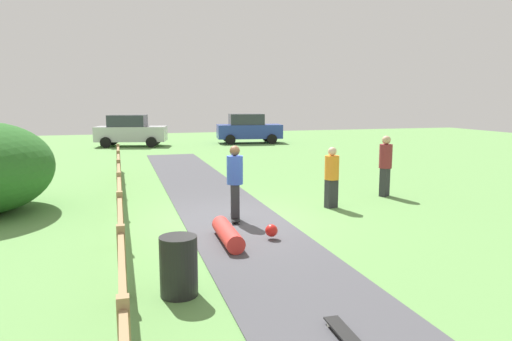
{
  "coord_description": "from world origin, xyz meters",
  "views": [
    {
      "loc": [
        -2.58,
        -10.71,
        2.89
      ],
      "look_at": [
        0.92,
        1.22,
        1.0
      ],
      "focal_mm": 33.11,
      "sensor_mm": 36.0,
      "label": 1
    }
  ],
  "objects_px": {
    "skater_fallen": "(231,234)",
    "parked_car_blue": "(248,129)",
    "skater_riding": "(235,179)",
    "skateboard_loose": "(343,332)",
    "bystander_orange": "(332,175)",
    "parked_car_silver": "(130,131)",
    "bystander_maroon": "(385,163)",
    "trash_bin": "(179,266)"
  },
  "relations": [
    {
      "from": "skater_fallen",
      "to": "parked_car_blue",
      "type": "distance_m",
      "value": 21.9
    },
    {
      "from": "skater_riding",
      "to": "skateboard_loose",
      "type": "relative_size",
      "value": 2.22
    },
    {
      "from": "bystander_orange",
      "to": "parked_car_silver",
      "type": "xyz_separation_m",
      "value": [
        -4.68,
        18.68,
        0.06
      ]
    },
    {
      "from": "skateboard_loose",
      "to": "bystander_maroon",
      "type": "distance_m",
      "value": 9.03
    },
    {
      "from": "skateboard_loose",
      "to": "bystander_orange",
      "type": "distance_m",
      "value": 7.12
    },
    {
      "from": "bystander_orange",
      "to": "parked_car_silver",
      "type": "distance_m",
      "value": 19.25
    },
    {
      "from": "skateboard_loose",
      "to": "bystander_maroon",
      "type": "height_order",
      "value": "bystander_maroon"
    },
    {
      "from": "bystander_orange",
      "to": "trash_bin",
      "type": "bearing_deg",
      "value": -135.23
    },
    {
      "from": "skateboard_loose",
      "to": "bystander_maroon",
      "type": "xyz_separation_m",
      "value": [
        5.08,
        7.41,
        0.92
      ]
    },
    {
      "from": "skater_fallen",
      "to": "bystander_orange",
      "type": "bearing_deg",
      "value": 35.21
    },
    {
      "from": "bystander_maroon",
      "to": "parked_car_blue",
      "type": "height_order",
      "value": "parked_car_blue"
    },
    {
      "from": "skateboard_loose",
      "to": "parked_car_blue",
      "type": "relative_size",
      "value": 0.18
    },
    {
      "from": "parked_car_silver",
      "to": "parked_car_blue",
      "type": "height_order",
      "value": "same"
    },
    {
      "from": "skater_riding",
      "to": "skater_fallen",
      "type": "xyz_separation_m",
      "value": [
        -0.49,
        -1.64,
        -0.82
      ]
    },
    {
      "from": "skater_fallen",
      "to": "skateboard_loose",
      "type": "bearing_deg",
      "value": -84.14
    },
    {
      "from": "skater_riding",
      "to": "skater_fallen",
      "type": "relative_size",
      "value": 1.11
    },
    {
      "from": "skater_riding",
      "to": "bystander_maroon",
      "type": "xyz_separation_m",
      "value": [
        5.02,
        1.64,
        -0.02
      ]
    },
    {
      "from": "bystander_orange",
      "to": "skater_fallen",
      "type": "bearing_deg",
      "value": -144.79
    },
    {
      "from": "parked_car_blue",
      "to": "bystander_orange",
      "type": "bearing_deg",
      "value": -98.68
    },
    {
      "from": "bystander_maroon",
      "to": "parked_car_silver",
      "type": "xyz_separation_m",
      "value": [
        -6.87,
        17.73,
        -0.05
      ]
    },
    {
      "from": "bystander_maroon",
      "to": "trash_bin",
      "type": "bearing_deg",
      "value": -140.93
    },
    {
      "from": "skateboard_loose",
      "to": "parked_car_silver",
      "type": "height_order",
      "value": "parked_car_silver"
    },
    {
      "from": "bystander_maroon",
      "to": "bystander_orange",
      "type": "height_order",
      "value": "bystander_maroon"
    },
    {
      "from": "bystander_orange",
      "to": "parked_car_blue",
      "type": "bearing_deg",
      "value": 81.32
    },
    {
      "from": "skater_riding",
      "to": "parked_car_blue",
      "type": "distance_m",
      "value": 20.18
    },
    {
      "from": "skater_fallen",
      "to": "skater_riding",
      "type": "bearing_deg",
      "value": 73.45
    },
    {
      "from": "skater_riding",
      "to": "parked_car_silver",
      "type": "bearing_deg",
      "value": 95.47
    },
    {
      "from": "skateboard_loose",
      "to": "trash_bin",
      "type": "bearing_deg",
      "value": 133.29
    },
    {
      "from": "trash_bin",
      "to": "parked_car_blue",
      "type": "xyz_separation_m",
      "value": [
        7.49,
        23.27,
        0.51
      ]
    },
    {
      "from": "bystander_orange",
      "to": "skateboard_loose",
      "type": "bearing_deg",
      "value": -114.06
    },
    {
      "from": "skateboard_loose",
      "to": "parked_car_blue",
      "type": "distance_m",
      "value": 25.8
    },
    {
      "from": "skater_riding",
      "to": "skateboard_loose",
      "type": "height_order",
      "value": "skater_riding"
    },
    {
      "from": "skater_riding",
      "to": "bystander_orange",
      "type": "relative_size",
      "value": 1.1
    },
    {
      "from": "bystander_maroon",
      "to": "skateboard_loose",
      "type": "bearing_deg",
      "value": -124.44
    },
    {
      "from": "skater_riding",
      "to": "skateboard_loose",
      "type": "xyz_separation_m",
      "value": [
        -0.06,
        -5.77,
        -0.93
      ]
    },
    {
      "from": "trash_bin",
      "to": "skater_fallen",
      "type": "height_order",
      "value": "trash_bin"
    },
    {
      "from": "skateboard_loose",
      "to": "bystander_orange",
      "type": "bearing_deg",
      "value": 65.94
    },
    {
      "from": "parked_car_blue",
      "to": "skater_fallen",
      "type": "bearing_deg",
      "value": -106.34
    },
    {
      "from": "skater_riding",
      "to": "parked_car_silver",
      "type": "relative_size",
      "value": 0.4
    },
    {
      "from": "bystander_maroon",
      "to": "parked_car_blue",
      "type": "relative_size",
      "value": 0.41
    },
    {
      "from": "skater_fallen",
      "to": "bystander_orange",
      "type": "height_order",
      "value": "bystander_orange"
    },
    {
      "from": "bystander_maroon",
      "to": "bystander_orange",
      "type": "relative_size",
      "value": 1.11
    }
  ]
}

